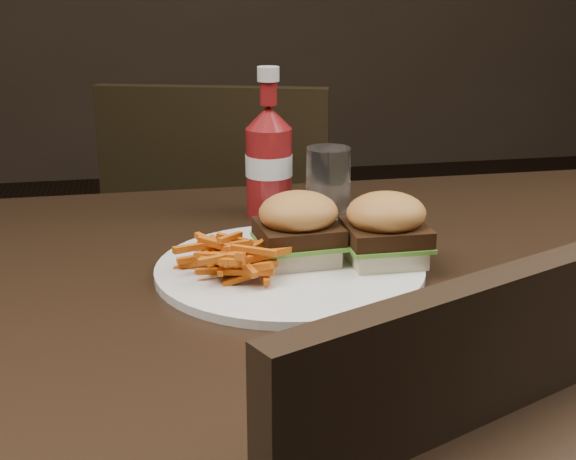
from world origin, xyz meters
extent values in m
cube|color=black|center=(0.00, 0.00, 0.73)|extent=(1.20, 0.80, 0.04)
cube|color=black|center=(-0.05, 0.73, 0.43)|extent=(0.54, 0.54, 0.04)
cylinder|color=white|center=(-0.08, 0.00, 0.76)|extent=(0.31, 0.31, 0.01)
cube|color=beige|center=(-0.06, 0.02, 0.77)|extent=(0.09, 0.08, 0.02)
cube|color=beige|center=(0.04, -0.01, 0.77)|extent=(0.08, 0.08, 0.02)
cylinder|color=maroon|center=(-0.06, 0.24, 0.81)|extent=(0.07, 0.07, 0.13)
cylinder|color=white|center=(0.02, 0.20, 0.81)|extent=(0.06, 0.06, 0.10)
camera|label=1|loc=(-0.25, -0.85, 1.09)|focal=50.00mm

